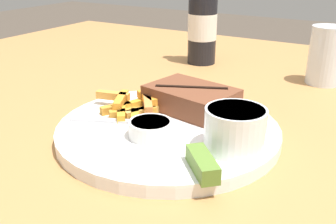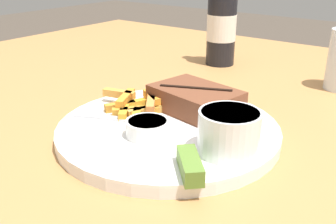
# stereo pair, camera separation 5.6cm
# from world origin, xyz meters

# --- Properties ---
(dining_table) EXTENTS (1.59, 1.45, 0.75)m
(dining_table) POSITION_xyz_m (0.00, 0.00, 0.69)
(dining_table) COLOR #A87542
(dining_table) RESTS_ON ground_plane
(dinner_plate) EXTENTS (0.32, 0.32, 0.02)m
(dinner_plate) POSITION_xyz_m (0.00, 0.00, 0.76)
(dinner_plate) COLOR white
(dinner_plate) RESTS_ON dining_table
(steak_portion) EXTENTS (0.15, 0.11, 0.04)m
(steak_portion) POSITION_xyz_m (0.00, 0.07, 0.79)
(steak_portion) COLOR brown
(steak_portion) RESTS_ON dinner_plate
(fries_pile) EXTENTS (0.12, 0.12, 0.02)m
(fries_pile) POSITION_xyz_m (-0.07, 0.01, 0.78)
(fries_pile) COLOR #BD8627
(fries_pile) RESTS_ON dinner_plate
(coleslaw_cup) EXTENTS (0.08, 0.08, 0.05)m
(coleslaw_cup) POSITION_xyz_m (0.11, -0.02, 0.80)
(coleslaw_cup) COLOR white
(coleslaw_cup) RESTS_ON dinner_plate
(dipping_sauce_cup) EXTENTS (0.06, 0.06, 0.02)m
(dipping_sauce_cup) POSITION_xyz_m (0.00, -0.05, 0.78)
(dipping_sauce_cup) COLOR silver
(dipping_sauce_cup) RESTS_ON dinner_plate
(pickle_spear) EXTENTS (0.06, 0.06, 0.02)m
(pickle_spear) POSITION_xyz_m (0.10, -0.09, 0.78)
(pickle_spear) COLOR #567A2D
(pickle_spear) RESTS_ON dinner_plate
(fork_utensil) EXTENTS (0.13, 0.07, 0.00)m
(fork_utensil) POSITION_xyz_m (-0.08, -0.03, 0.77)
(fork_utensil) COLOR #B7B7BC
(fork_utensil) RESTS_ON dinner_plate
(beer_bottle) EXTENTS (0.07, 0.07, 0.26)m
(beer_bottle) POSITION_xyz_m (-0.14, 0.39, 0.84)
(beer_bottle) COLOR black
(beer_bottle) RESTS_ON dining_table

